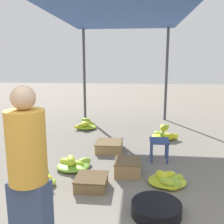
# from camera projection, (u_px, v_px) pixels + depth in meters

# --- Properties ---
(canopy_post_back_left) EXTENTS (0.08, 0.08, 2.75)m
(canopy_post_back_left) POSITION_uv_depth(u_px,v_px,m) (84.00, 75.00, 7.74)
(canopy_post_back_left) COLOR #4C4C51
(canopy_post_back_left) RESTS_ON ground
(canopy_post_back_right) EXTENTS (0.08, 0.08, 2.75)m
(canopy_post_back_right) POSITION_uv_depth(u_px,v_px,m) (166.00, 75.00, 7.49)
(canopy_post_back_right) COLOR #4C4C51
(canopy_post_back_right) RESTS_ON ground
(canopy_tarp) EXTENTS (2.91, 6.48, 0.04)m
(canopy_tarp) POSITION_uv_depth(u_px,v_px,m) (116.00, 3.00, 4.38)
(canopy_tarp) COLOR #33569E
(canopy_tarp) RESTS_ON canopy_post_front_left
(vendor_foreground) EXTENTS (0.38, 0.38, 1.56)m
(vendor_foreground) POSITION_uv_depth(u_px,v_px,m) (28.00, 172.00, 2.15)
(vendor_foreground) COLOR #384766
(vendor_foreground) RESTS_ON ground
(stool) EXTENTS (0.34, 0.34, 0.39)m
(stool) POSITION_uv_depth(u_px,v_px,m) (159.00, 144.00, 4.45)
(stool) COLOR #384C84
(stool) RESTS_ON ground
(basin_black) EXTENTS (0.58, 0.58, 0.15)m
(basin_black) POSITION_uv_depth(u_px,v_px,m) (156.00, 209.00, 2.88)
(basin_black) COLOR black
(basin_black) RESTS_ON ground
(banana_pile_left_0) EXTENTS (0.60, 0.62, 0.23)m
(banana_pile_left_0) POSITION_uv_depth(u_px,v_px,m) (74.00, 165.00, 4.14)
(banana_pile_left_0) COLOR #C1D22A
(banana_pile_left_0) RESTS_ON ground
(banana_pile_left_1) EXTENTS (0.37, 0.45, 0.24)m
(banana_pile_left_1) POSITION_uv_depth(u_px,v_px,m) (43.00, 179.00, 3.58)
(banana_pile_left_1) COLOR #A6C72E
(banana_pile_left_1) RESTS_ON ground
(banana_pile_left_2) EXTENTS (0.59, 0.55, 0.28)m
(banana_pile_left_2) POSITION_uv_depth(u_px,v_px,m) (85.00, 125.00, 6.69)
(banana_pile_left_2) COLOR yellow
(banana_pile_left_2) RESTS_ON ground
(banana_pile_right_0) EXTENTS (0.56, 0.54, 0.21)m
(banana_pile_right_0) POSITION_uv_depth(u_px,v_px,m) (169.00, 180.00, 3.59)
(banana_pile_right_0) COLOR #ADC92D
(banana_pile_right_0) RESTS_ON ground
(banana_pile_right_1) EXTENTS (0.63, 0.54, 0.33)m
(banana_pile_right_1) POSITION_uv_depth(u_px,v_px,m) (164.00, 134.00, 5.81)
(banana_pile_right_1) COLOR yellow
(banana_pile_right_1) RESTS_ON ground
(crate_near) EXTENTS (0.44, 0.44, 0.17)m
(crate_near) POSITION_uv_depth(u_px,v_px,m) (91.00, 182.00, 3.52)
(crate_near) COLOR brown
(crate_near) RESTS_ON ground
(crate_mid) EXTENTS (0.53, 0.53, 0.19)m
(crate_mid) POSITION_uv_depth(u_px,v_px,m) (109.00, 146.00, 5.01)
(crate_mid) COLOR #9E7A4C
(crate_mid) RESTS_ON ground
(crate_far) EXTENTS (0.42, 0.42, 0.23)m
(crate_far) POSITION_uv_depth(u_px,v_px,m) (128.00, 167.00, 3.94)
(crate_far) COLOR #9E7A4C
(crate_far) RESTS_ON ground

